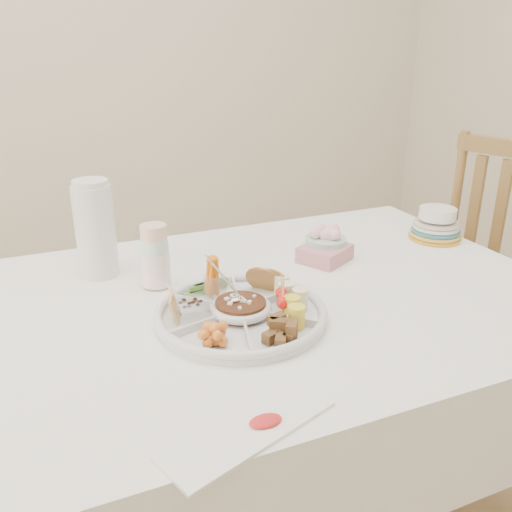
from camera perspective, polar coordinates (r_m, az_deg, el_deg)
name	(u,v)px	position (r m, az deg, el deg)	size (l,w,h in m)	color
wall_back	(107,38)	(3.14, -15.40, 21.26)	(4.00, 0.02, 2.70)	beige
dining_table	(259,420)	(1.54, 0.36, -16.86)	(1.52, 1.02, 0.76)	white
chair	(466,286)	(2.10, 21.25, -3.00)	(0.43, 0.43, 1.03)	brown
party_tray	(241,311)	(1.22, -1.62, -5.79)	(0.38, 0.38, 0.04)	silver
bean_dip	(241,308)	(1.21, -1.62, -5.47)	(0.11, 0.11, 0.04)	#331B09
tortillas	(262,280)	(1.32, 0.59, -2.51)	(0.10, 0.10, 0.06)	#BD8E3E
carrot_cucumber	(208,275)	(1.29, -5.10, -2.05)	(0.11, 0.11, 0.10)	orange
pita_raisins	(182,306)	(1.20, -7.83, -5.25)	(0.12, 0.12, 0.07)	#DCA87B
cherries	(215,333)	(1.11, -4.29, -8.06)	(0.10, 0.10, 0.04)	orange
granola_chunks	(279,328)	(1.12, 2.40, -7.59)	(0.10, 0.10, 0.04)	brown
banana_tomato	(298,292)	(1.22, 4.45, -3.84)	(0.12, 0.12, 0.10)	#E3CD57
cup_stack	(155,250)	(1.37, -10.61, 0.59)	(0.07, 0.07, 0.20)	white
thermos	(95,228)	(1.47, -16.59, 2.85)	(0.10, 0.10, 0.26)	silver
flower_bowl	(326,243)	(1.57, 7.33, 1.41)	(0.12, 0.12, 0.09)	#94B0A3
napkin_stack	(325,253)	(1.55, 7.25, 0.27)	(0.13, 0.11, 0.04)	#C57C84
plate_stack	(436,223)	(1.79, 18.46, 3.27)	(0.16, 0.16, 0.10)	yellow
placemat	(249,429)	(0.92, -0.79, -17.74)	(0.31, 0.10, 0.01)	white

